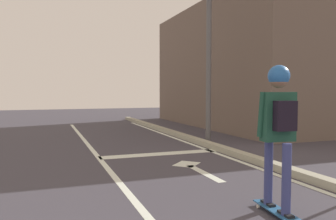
# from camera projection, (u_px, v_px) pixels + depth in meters

# --- Properties ---
(lane_line_center) EXTENTS (0.12, 20.00, 0.01)m
(lane_line_center) POSITION_uv_depth(u_px,v_px,m) (113.00, 175.00, 6.27)
(lane_line_center) COLOR silver
(lane_line_center) RESTS_ON ground
(lane_line_curbside) EXTENTS (0.12, 20.00, 0.01)m
(lane_line_curbside) POSITION_uv_depth(u_px,v_px,m) (246.00, 164.00, 7.25)
(lane_line_curbside) COLOR silver
(lane_line_curbside) RESTS_ON ground
(stop_bar) EXTENTS (3.01, 0.40, 0.01)m
(stop_bar) POSITION_uv_depth(u_px,v_px,m) (160.00, 154.00, 8.38)
(stop_bar) COLOR silver
(stop_bar) RESTS_ON ground
(lane_arrow_stem) EXTENTS (0.16, 1.40, 0.01)m
(lane_arrow_stem) POSITION_uv_depth(u_px,v_px,m) (204.00, 173.00, 6.42)
(lane_arrow_stem) COLOR silver
(lane_arrow_stem) RESTS_ON ground
(lane_arrow_head) EXTENTS (0.71, 0.71, 0.01)m
(lane_arrow_head) POSITION_uv_depth(u_px,v_px,m) (187.00, 164.00, 7.21)
(lane_arrow_head) COLOR silver
(lane_arrow_head) RESTS_ON ground
(curb_strip) EXTENTS (0.24, 24.00, 0.14)m
(curb_strip) POSITION_uv_depth(u_px,v_px,m) (256.00, 160.00, 7.33)
(curb_strip) COLOR #A1A08B
(curb_strip) RESTS_ON ground
(skateboard) EXTENTS (0.29, 0.86, 0.07)m
(skateboard) POSITION_uv_depth(u_px,v_px,m) (276.00, 210.00, 4.24)
(skateboard) COLOR #24588B
(skateboard) RESTS_ON ground
(skater) EXTENTS (0.49, 0.65, 1.80)m
(skater) POSITION_uv_depth(u_px,v_px,m) (279.00, 117.00, 4.16)
(skater) COLOR navy
(skater) RESTS_ON skateboard
(building_block) EXTENTS (10.69, 10.09, 5.29)m
(building_block) POSITION_uv_depth(u_px,v_px,m) (299.00, 68.00, 16.28)
(building_block) COLOR #6D5C51
(building_block) RESTS_ON ground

